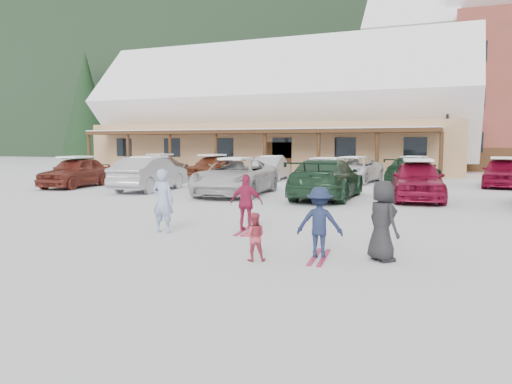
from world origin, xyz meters
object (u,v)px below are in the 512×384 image
at_px(adult_skier, 163,201).
at_px(parked_car_12, 502,172).
at_px(child_magenta, 246,203).
at_px(parked_car_8, 212,167).
at_px(parked_car_7, 160,166).
at_px(day_lodge, 277,120).
at_px(parked_car_10, 353,170).
at_px(bystander_dark, 382,221).
at_px(parked_car_3, 327,179).
at_px(parked_car_0, 76,172).
at_px(child_navy, 320,223).
at_px(parked_car_2, 235,177).
at_px(parked_car_1, 150,174).
at_px(lamp_post, 447,126).
at_px(parked_car_4, 417,180).
at_px(parked_car_9, 272,168).
at_px(toddler_red, 254,237).
at_px(parked_car_11, 414,171).

xyz_separation_m(adult_skier, parked_car_12, (8.36, 16.77, -0.05)).
xyz_separation_m(child_magenta, parked_car_8, (-8.99, 15.62, 0.03)).
bearing_deg(parked_car_7, day_lodge, -108.65).
xyz_separation_m(adult_skier, parked_car_10, (1.14, 16.84, -0.07)).
relative_size(adult_skier, bystander_dark, 1.04).
height_order(parked_car_7, parked_car_8, parked_car_8).
bearing_deg(parked_car_3, parked_car_0, -3.68).
xyz_separation_m(parked_car_0, parked_car_10, (11.87, 7.89, -0.04)).
distance_m(child_navy, parked_car_7, 23.16).
bearing_deg(parked_car_2, parked_car_8, 116.53).
xyz_separation_m(adult_skier, parked_car_1, (-6.36, 8.80, -0.00)).
distance_m(day_lodge, parked_car_7, 12.09).
bearing_deg(lamp_post, parked_car_12, -70.12).
bearing_deg(parked_car_7, child_navy, 130.29).
height_order(adult_skier, parked_car_10, adult_skier).
relative_size(child_magenta, parked_car_1, 0.30).
xyz_separation_m(child_magenta, parked_car_10, (-0.63, 15.95, 0.00)).
xyz_separation_m(bystander_dark, parked_car_12, (3.11, 17.73, -0.01)).
distance_m(bystander_dark, parked_car_2, 12.01).
height_order(parked_car_4, parked_car_10, parked_car_4).
height_order(child_magenta, parked_car_1, parked_car_1).
bearing_deg(bystander_dark, child_magenta, 17.23).
relative_size(child_navy, child_magenta, 0.96).
distance_m(parked_car_0, parked_car_12, 20.63).
bearing_deg(parked_car_9, parked_car_1, 64.03).
distance_m(parked_car_3, parked_car_9, 10.06).
relative_size(adult_skier, parked_car_7, 0.31).
bearing_deg(parked_car_2, toddler_red, -70.20).
xyz_separation_m(day_lodge, parked_car_4, (12.19, -18.19, -3.19)).
distance_m(child_magenta, parked_car_11, 15.59).
bearing_deg(parked_car_12, day_lodge, 149.14).
bearing_deg(bystander_dark, day_lodge, -21.13).
xyz_separation_m(parked_car_1, parked_car_9, (2.74, 8.26, -0.07)).
bearing_deg(parked_car_4, day_lodge, 115.66).
distance_m(parked_car_1, parked_car_10, 11.00).
distance_m(parked_car_1, parked_car_11, 13.04).
xyz_separation_m(toddler_red, parked_car_4, (1.93, 11.18, 0.32)).
xyz_separation_m(day_lodge, parked_car_1, (0.78, -18.73, -3.18)).
bearing_deg(parked_car_1, parked_car_2, 172.05).
bearing_deg(parked_car_10, parked_car_4, -56.86).
xyz_separation_m(parked_car_1, parked_car_4, (11.41, 0.54, -0.00)).
bearing_deg(child_magenta, parked_car_0, -40.38).
relative_size(child_navy, parked_car_1, 0.29).
xyz_separation_m(parked_car_1, parked_car_8, (-0.85, 7.72, -0.04)).
distance_m(parked_car_0, parked_car_1, 4.37).
bearing_deg(parked_car_11, parked_car_0, 33.76).
distance_m(adult_skier, parked_car_10, 16.88).
height_order(parked_car_9, parked_car_10, parked_car_10).
relative_size(parked_car_0, parked_car_1, 0.94).
bearing_deg(parked_car_1, toddler_red, 126.65).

